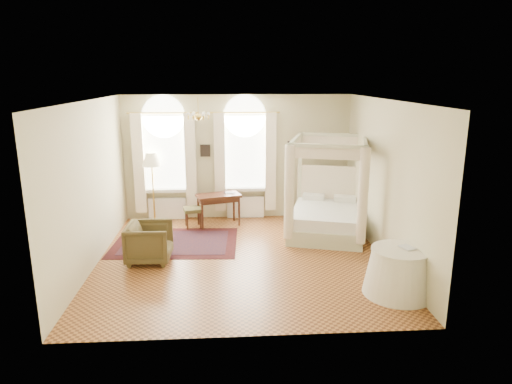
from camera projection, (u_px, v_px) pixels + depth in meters
ground at (242, 258)px, 9.68m from camera, size 6.00×6.00×0.00m
room_walls at (241, 167)px, 9.19m from camera, size 6.00×6.00×6.00m
window_left at (165, 165)px, 11.97m from camera, size 1.62×0.27×3.29m
window_right at (245, 164)px, 12.10m from camera, size 1.62×0.27×3.29m
chandelier at (198, 116)px, 10.06m from camera, size 0.51×0.45×0.50m
wall_pictures at (241, 149)px, 12.09m from camera, size 2.54×0.03×0.39m
canopy_bed at (327, 213)px, 11.03m from camera, size 2.28×2.56×2.36m
nightstand at (331, 207)px, 12.37m from camera, size 0.55×0.53×0.63m
nightstand_lamp at (331, 187)px, 12.14m from camera, size 0.27×0.27×0.40m
writing_desk at (218, 199)px, 11.69m from camera, size 1.22×0.86×0.82m
laptop at (230, 192)px, 11.81m from camera, size 0.33×0.24×0.02m
stool at (193, 211)px, 11.59m from camera, size 0.52×0.52×0.51m
armchair at (149, 242)px, 9.44m from camera, size 0.93×0.90×0.82m
coffee_table at (148, 229)px, 10.43m from camera, size 0.72×0.62×0.41m
floor_lamp at (152, 163)px, 11.75m from camera, size 0.48×0.48×1.86m
oriental_rug at (176, 242)px, 10.59m from camera, size 2.92×2.17×0.01m
side_table at (399, 272)px, 8.02m from camera, size 1.23×1.23×0.84m
book at (403, 248)px, 7.92m from camera, size 0.28×0.32×0.03m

